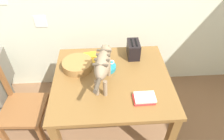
# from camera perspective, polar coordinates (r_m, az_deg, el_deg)

# --- Properties ---
(dining_table) EXTENTS (1.11, 1.00, 0.75)m
(dining_table) POSITION_cam_1_polar(r_m,az_deg,el_deg) (1.96, -0.00, -4.18)
(dining_table) COLOR brown
(dining_table) RESTS_ON ground_plane
(cat) EXTENTS (0.19, 0.62, 0.33)m
(cat) POSITION_cam_1_polar(r_m,az_deg,el_deg) (1.71, -2.58, 1.82)
(cat) COLOR #917A5D
(cat) RESTS_ON dining_table
(saucer_bowl) EXTENTS (0.19, 0.19, 0.04)m
(saucer_bowl) POSITION_cam_1_polar(r_m,az_deg,el_deg) (1.99, -1.60, 0.82)
(saucer_bowl) COLOR teal
(saucer_bowl) RESTS_ON dining_table
(coffee_mug) EXTENTS (0.12, 0.08, 0.08)m
(coffee_mug) POSITION_cam_1_polar(r_m,az_deg,el_deg) (1.95, -1.53, 2.11)
(coffee_mug) COLOR white
(coffee_mug) RESTS_ON saucer_bowl
(magazine) EXTENTS (0.34, 0.28, 0.01)m
(magazine) POSITION_cam_1_polar(r_m,az_deg,el_deg) (2.13, -8.07, 3.00)
(magazine) COLOR yellow
(magazine) RESTS_ON dining_table
(book_stack) EXTENTS (0.19, 0.14, 0.03)m
(book_stack) POSITION_cam_1_polar(r_m,az_deg,el_deg) (1.72, 9.15, -7.98)
(book_stack) COLOR red
(book_stack) RESTS_ON dining_table
(wicker_basket) EXTENTS (0.29, 0.29, 0.08)m
(wicker_basket) POSITION_cam_1_polar(r_m,az_deg,el_deg) (2.01, -9.80, 1.48)
(wicker_basket) COLOR #A6763D
(wicker_basket) RESTS_ON dining_table
(toaster) EXTENTS (0.12, 0.20, 0.18)m
(toaster) POSITION_cam_1_polar(r_m,az_deg,el_deg) (2.12, 6.11, 5.84)
(toaster) COLOR black
(toaster) RESTS_ON dining_table
(wooden_chair_far) EXTENTS (0.44, 0.44, 0.94)m
(wooden_chair_far) POSITION_cam_1_polar(r_m,az_deg,el_deg) (2.23, -25.04, -9.88)
(wooden_chair_far) COLOR brown
(wooden_chair_far) RESTS_ON ground_plane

